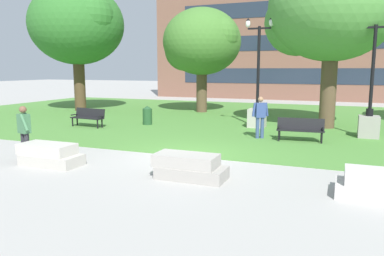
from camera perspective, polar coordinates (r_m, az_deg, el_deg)
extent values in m
plane|color=#A3A09B|center=(12.31, -1.13, -4.36)|extent=(140.00, 140.00, 0.00)
cube|color=#4C8438|center=(21.73, 9.16, 1.39)|extent=(40.00, 20.00, 0.02)
cube|color=#B2ADA3|center=(11.96, -20.57, -4.55)|extent=(1.80, 0.90, 0.32)
cube|color=#BBB6AB|center=(11.99, -21.21, -2.98)|extent=(1.66, 0.83, 0.32)
cube|color=#9E9991|center=(9.84, -0.04, -6.81)|extent=(1.80, 0.90, 0.32)
cube|color=#A6A098|center=(9.82, -0.90, -4.92)|extent=(1.66, 0.83, 0.32)
cube|color=#BCB7B2|center=(9.33, 26.54, -8.68)|extent=(1.80, 0.90, 0.32)
cylinder|color=#28282D|center=(12.96, -24.25, -2.53)|extent=(0.15, 0.15, 0.86)
cylinder|color=#28282D|center=(12.78, -23.82, -2.65)|extent=(0.15, 0.15, 0.86)
cube|color=#3D7047|center=(12.75, -24.24, 0.62)|extent=(0.45, 0.34, 0.60)
cylinder|color=#3D7047|center=(13.08, -24.34, 1.11)|extent=(0.40, 0.20, 0.52)
cylinder|color=#3D7047|center=(12.42, -24.18, 0.74)|extent=(0.40, 0.20, 0.52)
sphere|color=brown|center=(12.70, -24.37, 2.59)|extent=(0.22, 0.22, 0.22)
cube|color=#2D4C75|center=(13.05, -22.68, -3.90)|extent=(0.39, 0.82, 0.02)
cube|color=#2D4C75|center=(13.28, -21.03, -3.50)|extent=(0.22, 0.16, 0.06)
cube|color=#2D4C75|center=(12.83, -24.40, -4.14)|extent=(0.22, 0.16, 0.06)
cylinder|color=silver|center=(13.27, -22.11, -3.92)|extent=(0.04, 0.06, 0.06)
cylinder|color=silver|center=(13.08, -21.59, -4.06)|extent=(0.04, 0.06, 0.06)
cylinder|color=silver|center=(13.05, -23.74, -4.23)|extent=(0.04, 0.06, 0.06)
cylinder|color=silver|center=(12.86, -23.24, -4.38)|extent=(0.04, 0.06, 0.06)
cube|color=black|center=(15.22, 16.17, -0.36)|extent=(1.83, 0.59, 0.05)
cube|color=black|center=(15.44, 16.22, 0.62)|extent=(1.80, 0.27, 0.46)
cube|color=black|center=(15.24, 13.04, 0.23)|extent=(0.09, 0.40, 0.04)
cube|color=black|center=(15.22, 19.35, -0.06)|extent=(0.09, 0.40, 0.04)
cylinder|color=black|center=(15.13, 13.10, -1.19)|extent=(0.07, 0.07, 0.41)
cylinder|color=black|center=(15.12, 19.16, -1.47)|extent=(0.07, 0.07, 0.41)
cylinder|color=black|center=(15.45, 13.18, -0.99)|extent=(0.07, 0.07, 0.41)
cylinder|color=black|center=(15.43, 19.11, -1.26)|extent=(0.07, 0.07, 0.41)
cube|color=black|center=(19.03, -15.73, 1.47)|extent=(1.83, 0.61, 0.05)
cube|color=black|center=(19.19, -15.25, 2.24)|extent=(1.80, 0.29, 0.46)
cube|color=black|center=(19.60, -17.55, 1.95)|extent=(0.10, 0.40, 0.04)
cube|color=black|center=(18.46, -13.83, 1.70)|extent=(0.10, 0.40, 0.04)
cylinder|color=black|center=(19.50, -17.74, 0.86)|extent=(0.07, 0.07, 0.41)
cylinder|color=black|center=(18.41, -14.20, 0.56)|extent=(0.07, 0.07, 0.41)
cylinder|color=black|center=(19.72, -17.09, 0.98)|extent=(0.07, 0.07, 0.41)
cylinder|color=black|center=(18.65, -13.56, 0.69)|extent=(0.07, 0.07, 0.41)
cube|color=#ADA89E|center=(18.51, 9.87, 1.50)|extent=(0.80, 0.80, 0.90)
cylinder|color=black|center=(18.45, 9.92, 3.35)|extent=(0.28, 0.28, 0.30)
cylinder|color=black|center=(18.36, 10.07, 8.96)|extent=(0.14, 0.14, 3.91)
cube|color=black|center=(18.46, 10.23, 14.72)|extent=(1.10, 0.08, 0.08)
ellipsoid|color=white|center=(18.60, 8.53, 15.46)|extent=(0.22, 0.22, 0.36)
cone|color=black|center=(18.63, 8.55, 16.06)|extent=(0.20, 0.20, 0.13)
ellipsoid|color=white|center=(18.38, 12.00, 15.44)|extent=(0.22, 0.22, 0.36)
cone|color=black|center=(18.40, 12.02, 16.05)|extent=(0.20, 0.20, 0.13)
cube|color=gray|center=(17.17, 25.31, 0.19)|extent=(0.80, 0.80, 0.90)
cylinder|color=black|center=(17.10, 25.44, 2.18)|extent=(0.28, 0.28, 0.30)
cylinder|color=black|center=(17.01, 25.83, 7.81)|extent=(0.14, 0.14, 3.66)
cube|color=black|center=(17.09, 26.23, 13.61)|extent=(1.10, 0.08, 0.08)
ellipsoid|color=white|center=(17.09, 24.40, 14.55)|extent=(0.22, 0.22, 0.36)
cone|color=black|center=(17.11, 24.44, 15.20)|extent=(0.20, 0.20, 0.13)
cylinder|color=brown|center=(19.12, 20.08, 6.06)|extent=(0.74, 0.74, 4.05)
ellipsoid|color=#4C893D|center=(19.32, 20.69, 16.93)|extent=(5.92, 5.92, 5.03)
sphere|color=#4C893D|center=(19.94, 15.79, 15.18)|extent=(3.25, 3.25, 3.25)
cylinder|color=#4C3823|center=(26.74, -16.78, 6.89)|extent=(0.75, 0.75, 4.03)
ellipsoid|color=#2D6B28|center=(26.88, -17.15, 14.85)|extent=(6.22, 6.22, 5.28)
sphere|color=#2D6B28|center=(28.38, -19.05, 13.16)|extent=(3.42, 3.42, 3.42)
sphere|color=#2D6B28|center=(25.49, -15.25, 15.97)|extent=(3.11, 3.11, 3.11)
cylinder|color=brown|center=(24.74, 1.49, 6.14)|extent=(0.69, 0.69, 3.18)
ellipsoid|color=#42752D|center=(24.77, 1.51, 13.03)|extent=(5.04, 5.04, 4.28)
sphere|color=#42752D|center=(25.72, -1.05, 11.76)|extent=(2.77, 2.77, 2.77)
sphere|color=#42752D|center=(23.91, 4.00, 13.76)|extent=(2.52, 2.52, 2.52)
cylinder|color=#234C28|center=(19.29, -6.81, 1.72)|extent=(0.48, 0.48, 0.80)
cone|color=#234C28|center=(19.24, -6.83, 3.14)|extent=(0.49, 0.49, 0.16)
cylinder|color=#384C7A|center=(15.62, 10.64, 0.03)|extent=(0.15, 0.15, 0.86)
cylinder|color=#384C7A|center=(15.55, 9.95, 0.01)|extent=(0.15, 0.15, 0.86)
cube|color=#334784|center=(15.49, 10.37, 2.69)|extent=(0.47, 0.41, 0.60)
cylinder|color=#334784|center=(15.61, 11.30, 2.81)|extent=(0.20, 0.17, 0.56)
cylinder|color=#334784|center=(15.36, 9.43, 2.76)|extent=(0.20, 0.17, 0.56)
sphere|color=#9E7051|center=(15.45, 10.42, 4.31)|extent=(0.22, 0.22, 0.22)
cube|color=brown|center=(36.13, 13.55, 14.78)|extent=(24.93, 1.00, 13.27)
cube|color=#232D3D|center=(35.43, 13.17, 7.72)|extent=(18.69, 0.03, 1.40)
cube|color=#232D3D|center=(35.50, 13.34, 12.56)|extent=(18.69, 0.03, 1.40)
cube|color=#232D3D|center=(35.82, 13.52, 17.35)|extent=(18.69, 0.03, 1.40)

